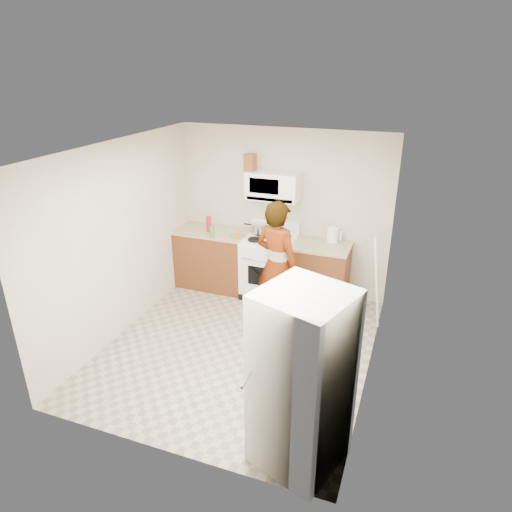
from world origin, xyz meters
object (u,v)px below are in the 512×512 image
at_px(person, 277,265).
at_px(saucepan, 259,228).
at_px(gas_range, 270,266).
at_px(fridge, 302,381).
at_px(microwave, 273,186).
at_px(kettle, 333,235).

distance_m(person, saucepan, 1.11).
relative_size(gas_range, saucepan, 4.92).
height_order(fridge, saucepan, fridge).
bearing_deg(gas_range, person, -65.13).
distance_m(microwave, person, 1.28).
xyz_separation_m(microwave, saucepan, (-0.22, 0.01, -0.68)).
bearing_deg(gas_range, saucepan, 147.45).
relative_size(person, fridge, 1.04).
distance_m(microwave, fridge, 3.40).
bearing_deg(kettle, gas_range, -158.02).
bearing_deg(person, fridge, 132.50).
distance_m(gas_range, kettle, 1.07).
height_order(microwave, person, microwave).
distance_m(gas_range, saucepan, 0.59).
height_order(person, kettle, person).
relative_size(person, kettle, 8.61).
bearing_deg(saucepan, person, -57.75).
bearing_deg(microwave, kettle, 3.84).
bearing_deg(kettle, person, -108.44).
relative_size(gas_range, kettle, 5.50).
xyz_separation_m(microwave, kettle, (0.90, 0.06, -0.66)).
relative_size(person, saucepan, 7.70).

